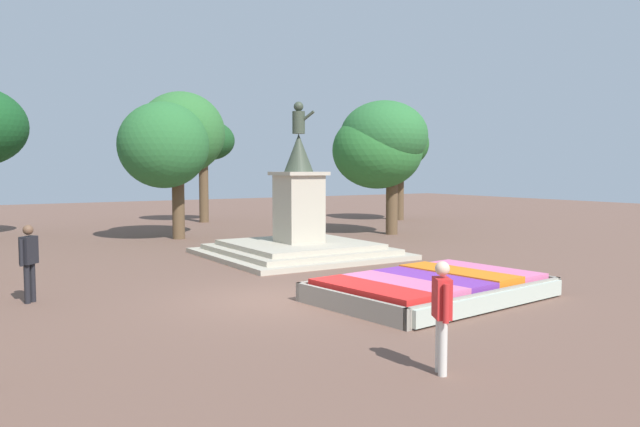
# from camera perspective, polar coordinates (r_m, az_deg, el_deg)

# --- Properties ---
(ground_plane) EXTENTS (90.77, 90.77, 0.00)m
(ground_plane) POSITION_cam_1_polar(r_m,az_deg,el_deg) (14.50, -3.70, -7.90)
(ground_plane) COLOR brown
(flower_planter) EXTENTS (5.70, 4.13, 0.55)m
(flower_planter) POSITION_cam_1_polar(r_m,az_deg,el_deg) (14.83, 10.35, -6.70)
(flower_planter) COLOR #38281C
(flower_planter) RESTS_ON ground_plane
(statue_monument) EXTENTS (5.96, 5.96, 5.30)m
(statue_monument) POSITION_cam_1_polar(r_m,az_deg,el_deg) (21.54, -1.95, -1.70)
(statue_monument) COLOR #B3A994
(statue_monument) RESTS_ON ground_plane
(pedestrian_with_handbag) EXTENTS (0.44, 0.42, 1.77)m
(pedestrian_with_handbag) POSITION_cam_1_polar(r_m,az_deg,el_deg) (15.46, -25.07, -3.67)
(pedestrian_with_handbag) COLOR black
(pedestrian_with_handbag) RESTS_ON ground_plane
(pedestrian_near_planter) EXTENTS (0.38, 0.51, 1.67)m
(pedestrian_near_planter) POSITION_cam_1_polar(r_m,az_deg,el_deg) (9.39, 11.08, -8.58)
(pedestrian_near_planter) COLOR beige
(pedestrian_near_planter) RESTS_ON ground_plane
(park_tree_behind_statue) EXTENTS (4.22, 4.29, 6.10)m
(park_tree_behind_statue) POSITION_cam_1_polar(r_m,az_deg,el_deg) (28.66, 5.55, 6.35)
(park_tree_behind_statue) COLOR brown
(park_tree_behind_statue) RESTS_ON ground_plane
(park_tree_far_right) EXTENTS (3.95, 3.02, 6.16)m
(park_tree_far_right) POSITION_cam_1_polar(r_m,az_deg,el_deg) (35.74, -10.98, 6.46)
(park_tree_far_right) COLOR brown
(park_tree_far_right) RESTS_ON ground_plane
(park_tree_street_side) EXTENTS (4.93, 4.53, 6.37)m
(park_tree_street_side) POSITION_cam_1_polar(r_m,az_deg,el_deg) (27.40, -13.29, 6.63)
(park_tree_street_side) COLOR brown
(park_tree_street_side) RESTS_ON ground_plane
(park_tree_mid_canopy) EXTENTS (3.83, 3.89, 5.92)m
(park_tree_mid_canopy) POSITION_cam_1_polar(r_m,az_deg,el_deg) (36.73, 7.04, 5.70)
(park_tree_mid_canopy) COLOR brown
(park_tree_mid_canopy) RESTS_ON ground_plane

